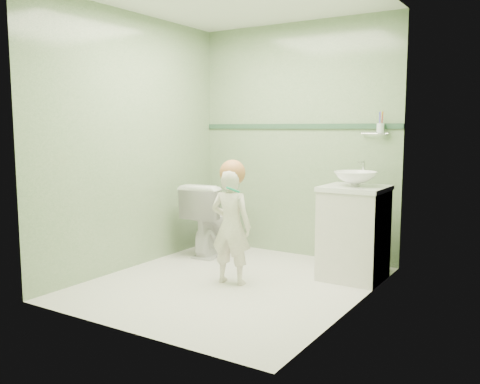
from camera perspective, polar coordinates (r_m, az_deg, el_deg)
The scene contains 12 objects.
ground at distance 4.50m, azimuth -1.03°, elevation -10.10°, with size 2.50×2.50×0.00m, color white.
room_shell at distance 4.30m, azimuth -1.07°, elevation 5.35°, with size 2.50×2.54×2.40m.
trim_stripe at distance 5.38m, azimuth 6.23°, elevation 7.27°, with size 2.20×0.02×0.05m, color #2F533B.
vanity at distance 4.65m, azimuth 12.50°, elevation -4.62°, with size 0.52×0.50×0.80m, color silver.
counter at distance 4.59m, azimuth 12.64°, elevation 0.40°, with size 0.54×0.52×0.04m, color white.
basin at distance 4.58m, azimuth 12.67°, elevation 1.44°, with size 0.37×0.37×0.13m, color white.
faucet at distance 4.74m, azimuth 13.45°, elevation 2.59°, with size 0.03×0.13×0.18m.
cup_holder at distance 5.00m, azimuth 15.26°, elevation 6.87°, with size 0.26×0.07×0.21m.
toilet at distance 5.46m, azimuth -2.95°, elevation -2.92°, with size 0.43×0.75×0.76m, color white.
toddler at distance 4.39m, azimuth -1.01°, elevation -3.87°, with size 0.36×0.24×0.99m, color beige.
hair_cap at distance 4.35m, azimuth -0.84°, elevation 2.16°, with size 0.22×0.22×0.22m, color #B4703D.
teal_toothbrush at distance 4.20m, azimuth -0.83°, elevation 0.32°, with size 0.11×0.14×0.08m.
Camera 1 is at (2.36, -3.60, 1.34)m, focal length 38.45 mm.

